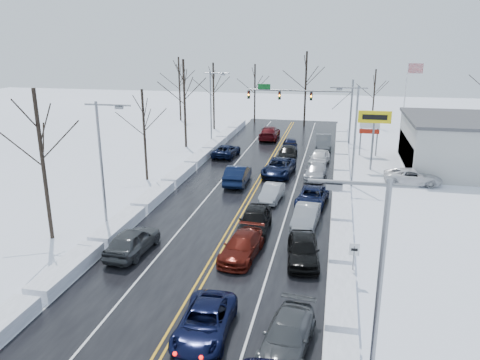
% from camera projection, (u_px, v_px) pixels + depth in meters
% --- Properties ---
extents(ground, '(160.00, 160.00, 0.00)m').
position_uv_depth(ground, '(237.00, 218.00, 34.93)').
color(ground, white).
rests_on(ground, ground).
extents(road_surface, '(14.00, 84.00, 0.01)m').
position_uv_depth(road_surface, '(243.00, 209.00, 36.80)').
color(road_surface, black).
rests_on(road_surface, ground).
extents(snow_bank_left, '(1.45, 72.00, 0.78)m').
position_uv_depth(snow_bank_left, '(152.00, 203.00, 38.29)').
color(snow_bank_left, white).
rests_on(snow_bank_left, ground).
extents(snow_bank_right, '(1.45, 72.00, 0.78)m').
position_uv_depth(snow_bank_right, '(341.00, 216.00, 35.32)').
color(snow_bank_right, white).
rests_on(snow_bank_right, ground).
extents(traffic_signal_mast, '(13.28, 0.39, 8.00)m').
position_uv_depth(traffic_signal_mast, '(311.00, 99.00, 58.84)').
color(traffic_signal_mast, slate).
rests_on(traffic_signal_mast, ground).
extents(tires_plus_sign, '(3.20, 0.34, 6.00)m').
position_uv_depth(tires_plus_sign, '(374.00, 121.00, 46.38)').
color(tires_plus_sign, slate).
rests_on(tires_plus_sign, ground).
extents(used_vehicles_sign, '(2.20, 0.22, 4.65)m').
position_uv_depth(used_vehicles_sign, '(370.00, 127.00, 52.49)').
color(used_vehicles_sign, slate).
rests_on(used_vehicles_sign, ground).
extents(speed_limit_sign, '(0.55, 0.09, 2.35)m').
position_uv_depth(speed_limit_sign, '(354.00, 256.00, 25.36)').
color(speed_limit_sign, slate).
rests_on(speed_limit_sign, ground).
extents(flagpole, '(1.87, 1.20, 10.00)m').
position_uv_depth(flagpole, '(406.00, 96.00, 58.29)').
color(flagpole, silver).
rests_on(flagpole, ground).
extents(streetlight_se, '(3.20, 0.25, 9.00)m').
position_uv_depth(streetlight_se, '(373.00, 289.00, 14.91)').
color(streetlight_se, slate).
rests_on(streetlight_se, ground).
extents(streetlight_ne, '(3.20, 0.25, 9.00)m').
position_uv_depth(streetlight_ne, '(353.00, 128.00, 41.11)').
color(streetlight_ne, slate).
rests_on(streetlight_ne, ground).
extents(streetlight_sw, '(3.20, 0.25, 9.00)m').
position_uv_depth(streetlight_sw, '(104.00, 157.00, 31.25)').
color(streetlight_sw, slate).
rests_on(streetlight_sw, ground).
extents(streetlight_nw, '(3.20, 0.25, 9.00)m').
position_uv_depth(streetlight_nw, '(212.00, 102.00, 57.45)').
color(streetlight_nw, slate).
rests_on(streetlight_nw, ground).
extents(tree_left_b, '(4.00, 4.00, 10.00)m').
position_uv_depth(tree_left_b, '(39.00, 136.00, 29.52)').
color(tree_left_b, '#2D231C').
rests_on(tree_left_b, ground).
extents(tree_left_c, '(3.40, 3.40, 8.50)m').
position_uv_depth(tree_left_c, '(143.00, 117.00, 42.73)').
color(tree_left_c, '#2D231C').
rests_on(tree_left_c, ground).
extents(tree_left_d, '(4.20, 4.20, 10.50)m').
position_uv_depth(tree_left_d, '(184.00, 87.00, 55.55)').
color(tree_left_d, '#2D231C').
rests_on(tree_left_d, ground).
extents(tree_left_e, '(3.80, 3.80, 9.50)m').
position_uv_depth(tree_left_e, '(213.00, 83.00, 66.91)').
color(tree_left_e, '#2D231C').
rests_on(tree_left_e, ground).
extents(tree_far_a, '(4.00, 4.00, 10.00)m').
position_uv_depth(tree_far_a, '(179.00, 76.00, 73.83)').
color(tree_far_a, '#2D231C').
rests_on(tree_far_a, ground).
extents(tree_far_b, '(3.60, 3.60, 9.00)m').
position_uv_depth(tree_far_b, '(255.00, 82.00, 72.62)').
color(tree_far_b, '#2D231C').
rests_on(tree_far_b, ground).
extents(tree_far_c, '(4.40, 4.40, 11.00)m').
position_uv_depth(tree_far_c, '(306.00, 74.00, 68.77)').
color(tree_far_c, '#2D231C').
rests_on(tree_far_c, ground).
extents(tree_far_d, '(3.40, 3.40, 8.50)m').
position_uv_depth(tree_far_d, '(375.00, 87.00, 68.73)').
color(tree_far_d, '#2D231C').
rests_on(tree_far_d, ground).
extents(queued_car_2, '(2.41, 4.98, 1.37)m').
position_uv_depth(queued_car_2, '(205.00, 335.00, 21.28)').
color(queued_car_2, black).
rests_on(queued_car_2, ground).
extents(queued_car_3, '(2.44, 5.05, 1.42)m').
position_uv_depth(queued_car_3, '(242.00, 257.00, 28.84)').
color(queued_car_3, '#4C100A').
rests_on(queued_car_3, ground).
extents(queued_car_4, '(2.15, 5.08, 1.71)m').
position_uv_depth(queued_car_4, '(255.00, 232.00, 32.58)').
color(queued_car_4, black).
rests_on(queued_car_4, ground).
extents(queued_car_5, '(1.78, 4.19, 1.34)m').
position_uv_depth(queued_car_5, '(272.00, 200.00, 38.83)').
color(queued_car_5, '#A2A6AA').
rests_on(queued_car_5, ground).
extents(queued_car_6, '(3.11, 5.89, 1.58)m').
position_uv_depth(queued_car_6, '(279.00, 175.00, 45.95)').
color(queued_car_6, black).
rests_on(queued_car_6, ground).
extents(queued_car_7, '(1.95, 4.74, 1.37)m').
position_uv_depth(queued_car_7, '(287.00, 159.00, 51.98)').
color(queued_car_7, black).
rests_on(queued_car_7, ground).
extents(queued_car_8, '(2.17, 4.47, 1.47)m').
position_uv_depth(queued_car_8, '(290.00, 151.00, 55.53)').
color(queued_car_8, black).
rests_on(queued_car_8, ground).
extents(queued_car_11, '(2.49, 4.95, 1.38)m').
position_uv_depth(queued_car_11, '(287.00, 349.00, 20.33)').
color(queued_car_11, '#3E4143').
rests_on(queued_car_11, ground).
extents(queued_car_12, '(2.37, 4.85, 1.59)m').
position_uv_depth(queued_car_12, '(302.00, 261.00, 28.26)').
color(queued_car_12, black).
rests_on(queued_car_12, ground).
extents(queued_car_13, '(1.95, 4.68, 1.51)m').
position_uv_depth(queued_car_13, '(306.00, 226.00, 33.51)').
color(queued_car_13, gray).
rests_on(queued_car_13, ground).
extents(queued_car_14, '(2.75, 5.04, 1.34)m').
position_uv_depth(queued_car_14, '(312.00, 204.00, 37.84)').
color(queued_car_14, black).
rests_on(queued_car_14, ground).
extents(queued_car_15, '(2.20, 4.70, 1.33)m').
position_uv_depth(queued_car_15, '(315.00, 178.00, 44.95)').
color(queued_car_15, '#A9ABB1').
rests_on(queued_car_15, ground).
extents(queued_car_16, '(2.39, 4.91, 1.61)m').
position_uv_depth(queued_car_16, '(319.00, 165.00, 49.43)').
color(queued_car_16, silver).
rests_on(queued_car_16, ground).
extents(queued_car_17, '(2.07, 5.29, 1.72)m').
position_uv_depth(queued_car_17, '(323.00, 149.00, 56.54)').
color(queued_car_17, '#46494C').
rests_on(queued_car_17, ground).
extents(oncoming_car_0, '(1.92, 5.25, 1.72)m').
position_uv_depth(oncoming_car_0, '(238.00, 183.00, 43.29)').
color(oncoming_car_0, black).
rests_on(oncoming_car_0, ground).
extents(oncoming_car_1, '(2.67, 5.11, 1.37)m').
position_uv_depth(oncoming_car_1, '(227.00, 156.00, 53.05)').
color(oncoming_car_1, black).
rests_on(oncoming_car_1, ground).
extents(oncoming_car_2, '(2.55, 5.99, 1.72)m').
position_uv_depth(oncoming_car_2, '(269.00, 139.00, 62.04)').
color(oncoming_car_2, '#46090E').
rests_on(oncoming_car_2, ground).
extents(oncoming_car_3, '(2.24, 4.95, 1.65)m').
position_uv_depth(oncoming_car_3, '(133.00, 253.00, 29.37)').
color(oncoming_car_3, '#383B3D').
rests_on(oncoming_car_3, ground).
extents(parked_car_0, '(5.15, 2.44, 1.42)m').
position_uv_depth(parked_car_0, '(412.00, 184.00, 43.09)').
color(parked_car_0, white).
rests_on(parked_car_0, ground).
extents(parked_car_1, '(2.35, 4.78, 1.34)m').
position_uv_depth(parked_car_1, '(437.00, 170.00, 47.72)').
color(parked_car_1, '#3A3D3F').
rests_on(parked_car_1, ground).
extents(parked_car_2, '(1.87, 4.42, 1.49)m').
position_uv_depth(parked_car_2, '(408.00, 155.00, 53.69)').
color(parked_car_2, black).
rests_on(parked_car_2, ground).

